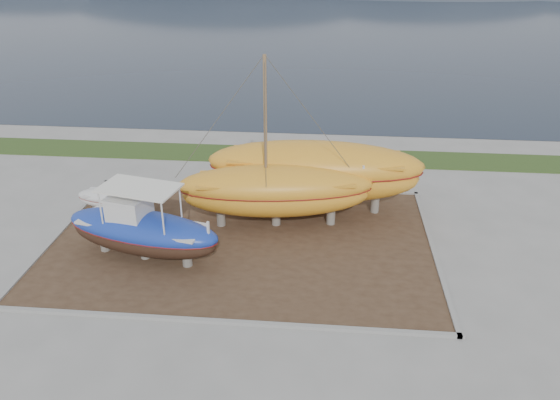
# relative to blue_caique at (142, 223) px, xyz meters

# --- Properties ---
(ground) EXTENTS (140.00, 140.00, 0.00)m
(ground) POSITION_rel_blue_caique_xyz_m (4.16, -2.16, -1.84)
(ground) COLOR gray
(ground) RESTS_ON ground
(dirt_patch) EXTENTS (18.00, 12.00, 0.06)m
(dirt_patch) POSITION_rel_blue_caique_xyz_m (4.16, 1.84, -1.81)
(dirt_patch) COLOR #422D1E
(dirt_patch) RESTS_ON ground
(curb_frame) EXTENTS (18.60, 12.60, 0.15)m
(curb_frame) POSITION_rel_blue_caique_xyz_m (4.16, 1.84, -1.77)
(curb_frame) COLOR gray
(curb_frame) RESTS_ON ground
(grass_strip) EXTENTS (44.00, 3.00, 0.08)m
(grass_strip) POSITION_rel_blue_caique_xyz_m (4.16, 13.34, -1.80)
(grass_strip) COLOR #284219
(grass_strip) RESTS_ON ground
(sea) EXTENTS (260.00, 100.00, 0.04)m
(sea) POSITION_rel_blue_caique_xyz_m (4.16, 67.84, -1.84)
(sea) COLOR #192332
(sea) RESTS_ON ground
(blue_caique) EXTENTS (7.72, 3.88, 3.56)m
(blue_caique) POSITION_rel_blue_caique_xyz_m (0.00, 0.00, 0.00)
(blue_caique) COLOR #1B39A7
(blue_caique) RESTS_ON dirt_patch
(white_dinghy) EXTENTS (4.22, 1.64, 1.26)m
(white_dinghy) POSITION_rel_blue_caique_xyz_m (-2.86, 4.36, -1.15)
(white_dinghy) COLOR silver
(white_dinghy) RESTS_ON dirt_patch
(orange_sailboat) EXTENTS (9.96, 4.00, 8.57)m
(orange_sailboat) POSITION_rel_blue_caique_xyz_m (5.66, 3.69, 2.50)
(orange_sailboat) COLOR orange
(orange_sailboat) RESTS_ON dirt_patch
(orange_bare_hull) EXTENTS (11.27, 3.44, 3.69)m
(orange_bare_hull) POSITION_rel_blue_caique_xyz_m (7.51, 5.57, 0.06)
(orange_bare_hull) COLOR orange
(orange_bare_hull) RESTS_ON dirt_patch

